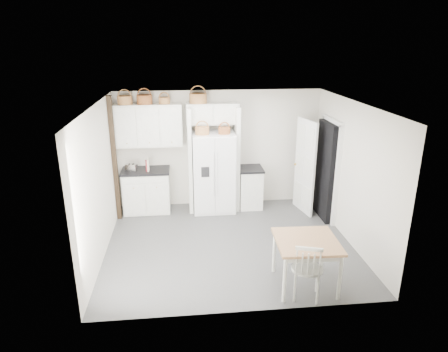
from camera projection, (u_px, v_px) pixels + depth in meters
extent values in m
plane|color=#424242|center=(229.00, 243.00, 7.49)|extent=(4.50, 4.50, 0.00)
plane|color=white|center=(230.00, 104.00, 6.65)|extent=(4.50, 4.50, 0.00)
plane|color=beige|center=(219.00, 149.00, 8.95)|extent=(4.50, 0.00, 4.50)
plane|color=beige|center=(100.00, 182.00, 6.85)|extent=(0.00, 4.00, 4.00)
plane|color=beige|center=(351.00, 174.00, 7.30)|extent=(0.00, 4.00, 4.00)
cube|color=white|center=(214.00, 172.00, 8.72)|extent=(0.90, 0.73, 1.75)
cube|color=silver|center=(147.00, 191.00, 8.78)|extent=(0.99, 0.63, 0.92)
cube|color=silver|center=(250.00, 188.00, 9.02)|extent=(0.50, 0.60, 0.88)
cube|color=brown|center=(305.00, 263.00, 6.11)|extent=(0.96, 0.96, 0.77)
cube|color=silver|center=(307.00, 269.00, 5.79)|extent=(0.56, 0.53, 0.94)
cube|color=black|center=(146.00, 171.00, 8.62)|extent=(1.03, 0.67, 0.04)
cube|color=black|center=(250.00, 169.00, 8.87)|extent=(0.54, 0.64, 0.04)
cube|color=silver|center=(131.00, 168.00, 8.47)|extent=(0.27, 0.20, 0.16)
cube|color=maroon|center=(147.00, 166.00, 8.51)|extent=(0.05, 0.15, 0.22)
cube|color=beige|center=(148.00, 165.00, 8.51)|extent=(0.04, 0.17, 0.26)
cylinder|color=#9E6A3D|center=(125.00, 100.00, 8.23)|extent=(0.31, 0.31, 0.17)
cylinder|color=brown|center=(144.00, 100.00, 8.26)|extent=(0.32, 0.32, 0.19)
cylinder|color=#9E6A3D|center=(164.00, 101.00, 8.31)|extent=(0.23, 0.23, 0.14)
cylinder|color=#9E6A3D|center=(198.00, 98.00, 8.37)|extent=(0.37, 0.37, 0.21)
cylinder|color=#9E6A3D|center=(202.00, 131.00, 8.29)|extent=(0.29, 0.29, 0.15)
cylinder|color=brown|center=(224.00, 131.00, 8.34)|extent=(0.25, 0.25, 0.13)
cube|color=silver|center=(149.00, 125.00, 8.45)|extent=(1.40, 0.34, 0.90)
cube|color=silver|center=(212.00, 114.00, 8.51)|extent=(1.12, 0.34, 0.45)
cube|color=silver|center=(190.00, 160.00, 8.65)|extent=(0.08, 0.60, 2.30)
cube|color=silver|center=(236.00, 158.00, 8.76)|extent=(0.08, 0.60, 2.30)
cube|color=black|center=(114.00, 160.00, 8.12)|extent=(0.09, 0.09, 2.60)
cube|color=black|center=(326.00, 171.00, 8.32)|extent=(0.18, 0.85, 2.05)
cube|color=white|center=(305.00, 167.00, 8.60)|extent=(0.21, 0.79, 2.05)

